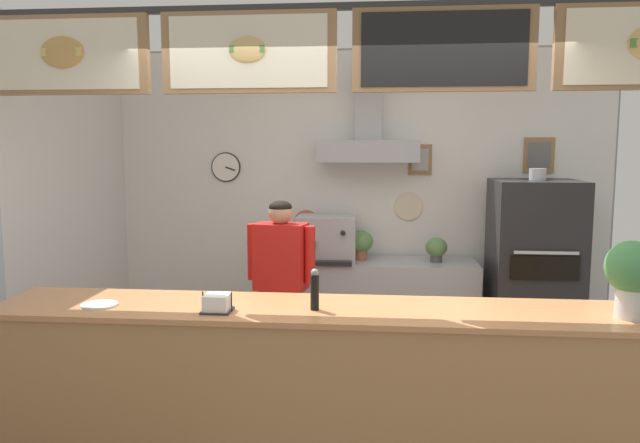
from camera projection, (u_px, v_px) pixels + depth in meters
The scene contains 12 objects.
back_wall_assembly at pixel (358, 190), 5.77m from camera, with size 4.78×2.54×2.86m.
service_counter at pixel (340, 403), 3.35m from camera, with size 3.82×0.62×1.07m.
back_prep_counter at pixel (381, 309), 5.64m from camera, with size 1.72×0.59×0.90m.
pizza_oven at pixel (533, 275), 5.30m from camera, with size 0.73×0.73×1.75m.
shop_worker at pixel (281, 294), 4.60m from camera, with size 0.53×0.29×1.54m.
espresso_machine at pixel (327, 239), 5.59m from camera, with size 0.54×0.51×0.41m.
potted_sage at pixel (436, 248), 5.51m from camera, with size 0.19×0.19×0.22m.
potted_basil at pixel (361, 243), 5.61m from camera, with size 0.23×0.23×0.28m.
napkin_holder at pixel (217, 304), 3.21m from camera, with size 0.16×0.15×0.11m.
condiment_plate at pixel (99, 305), 3.33m from camera, with size 0.20×0.20×0.01m.
pepper_grinder at pixel (315, 290), 3.24m from camera, with size 0.05×0.05×0.22m.
basil_vase at pixel (633, 275), 3.07m from camera, with size 0.27×0.27×0.40m.
Camera 1 is at (0.20, -3.62, 1.94)m, focal length 34.13 mm.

